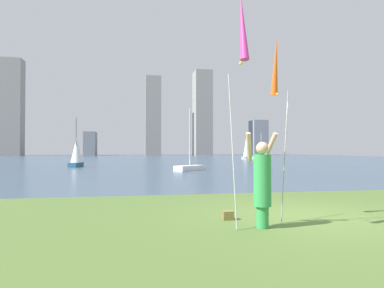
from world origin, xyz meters
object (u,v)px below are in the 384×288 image
bag (228,215)px  sailboat_2 (76,153)px  kite_flag_left (242,33)px  kite_flag_right (276,71)px  person (262,181)px  sailboat_1 (261,157)px  sailboat_0 (246,148)px  sailboat_4 (190,167)px

bag → sailboat_2: sailboat_2 is taller
kite_flag_left → kite_flag_right: bearing=42.3°
person → sailboat_1: size_ratio=0.41×
sailboat_0 → sailboat_4: bearing=-117.0°
sailboat_0 → sailboat_1: sailboat_0 is taller
sailboat_0 → sailboat_2: sailboat_0 is taller
bag → sailboat_4: (2.31, 17.97, 0.16)m
kite_flag_left → sailboat_2: sailboat_2 is taller
bag → kite_flag_left: bearing=-94.7°
kite_flag_left → sailboat_0: sailboat_0 is taller
kite_flag_left → kite_flag_right: (1.11, 1.01, -0.41)m
kite_flag_left → kite_flag_right: 1.56m
kite_flag_left → bag: kite_flag_left is taller
kite_flag_right → sailboat_4: 18.57m
bag → sailboat_4: 18.11m
bag → sailboat_1: sailboat_1 is taller
kite_flag_right → person: bearing=-134.4°
kite_flag_right → sailboat_1: sailboat_1 is taller
person → kite_flag_right: (0.56, 0.57, 2.33)m
bag → sailboat_1: bearing=67.3°
sailboat_0 → sailboat_2: 32.31m
sailboat_0 → kite_flag_left: bearing=-109.6°
person → sailboat_1: bearing=56.3°
person → sailboat_1: sailboat_1 is taller
person → kite_flag_left: (-0.56, -0.44, 2.74)m
person → kite_flag_right: size_ratio=0.48×
bag → sailboat_1: 52.24m
sailboat_2 → kite_flag_right: bearing=-72.8°
sailboat_2 → sailboat_4: (9.28, -7.40, -1.03)m
sailboat_2 → sailboat_0: bearing=42.0°
sailboat_1 → sailboat_2: bearing=-140.0°
kite_flag_left → kite_flag_right: kite_flag_left is taller
person → kite_flag_right: kite_flag_right is taller
person → sailboat_4: size_ratio=0.40×
bag → person: bearing=-63.0°
sailboat_4 → sailboat_2: bearing=141.4°
bag → sailboat_4: bearing=82.7°
sailboat_0 → sailboat_4: 32.58m
sailboat_0 → sailboat_2: (-24.03, -21.60, -0.55)m
kite_flag_left → sailboat_1: bearing=67.7°
sailboat_4 → kite_flag_left: bearing=-97.2°
bag → sailboat_2: 26.33m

